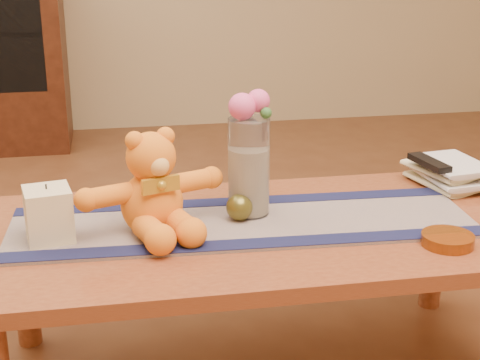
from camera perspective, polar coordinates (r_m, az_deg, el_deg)
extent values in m
cube|color=brown|center=(1.88, 1.50, -4.23)|extent=(1.40, 0.70, 0.04)
cylinder|color=brown|center=(2.22, -16.68, -7.62)|extent=(0.07, 0.07, 0.41)
cylinder|color=brown|center=(2.42, 15.08, -5.21)|extent=(0.07, 0.07, 0.41)
cube|color=#1D1A4A|center=(1.88, 0.25, -3.39)|extent=(1.21, 0.40, 0.01)
cube|color=#13173B|center=(1.75, 0.92, -5.04)|extent=(1.20, 0.11, 0.00)
cube|color=#13173B|center=(2.02, -0.34, -1.69)|extent=(1.20, 0.11, 0.00)
cube|color=beige|center=(1.82, -14.88, -2.62)|extent=(0.13, 0.13, 0.13)
cylinder|color=black|center=(1.79, -15.07, -0.50)|extent=(0.00, 0.00, 0.01)
cylinder|color=silver|center=(1.89, 0.70, 1.05)|extent=(0.11, 0.11, 0.26)
cylinder|color=beige|center=(1.91, 0.69, -0.06)|extent=(0.09, 0.09, 0.18)
sphere|color=#ED5395|center=(1.84, 0.16, 5.82)|extent=(0.07, 0.07, 0.07)
sphere|color=#ED5395|center=(1.86, 1.45, 6.28)|extent=(0.06, 0.06, 0.06)
sphere|color=#454B95|center=(1.89, 0.81, 5.96)|extent=(0.04, 0.04, 0.04)
sphere|color=#454B95|center=(1.87, -0.31, 5.57)|extent=(0.04, 0.04, 0.04)
sphere|color=#33662D|center=(1.84, 2.06, 5.31)|extent=(0.03, 0.03, 0.03)
sphere|color=brown|center=(1.88, -0.05, -2.17)|extent=(0.09, 0.09, 0.07)
imported|color=beige|center=(2.20, 14.41, -0.42)|extent=(0.21, 0.26, 0.02)
imported|color=beige|center=(2.20, 14.61, 0.03)|extent=(0.18, 0.24, 0.02)
imported|color=beige|center=(2.19, 14.31, 0.52)|extent=(0.22, 0.26, 0.02)
imported|color=beige|center=(2.19, 14.64, 0.98)|extent=(0.19, 0.24, 0.02)
cube|color=black|center=(2.17, 14.71, 1.35)|extent=(0.07, 0.17, 0.02)
cylinder|color=#BF5914|center=(1.83, 16.07, -4.56)|extent=(0.16, 0.16, 0.03)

